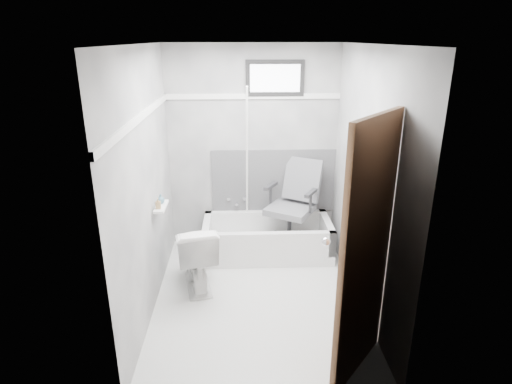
{
  "coord_description": "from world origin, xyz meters",
  "views": [
    {
      "loc": [
        -0.16,
        -3.65,
        2.45
      ],
      "look_at": [
        0.0,
        0.35,
        1.0
      ],
      "focal_mm": 30.0,
      "sensor_mm": 36.0,
      "label": 1
    }
  ],
  "objects_px": {
    "door": "(417,276)",
    "soap_bottle_b": "(161,199)",
    "office_chair": "(290,204)",
    "toilet": "(196,255)",
    "soap_bottle_a": "(158,203)",
    "bathtub": "(267,238)"
  },
  "relations": [
    {
      "from": "toilet",
      "to": "soap_bottle_b",
      "type": "xyz_separation_m",
      "value": [
        -0.32,
        0.05,
        0.61
      ]
    },
    {
      "from": "bathtub",
      "to": "office_chair",
      "type": "relative_size",
      "value": 1.5
    },
    {
      "from": "office_chair",
      "to": "soap_bottle_b",
      "type": "distance_m",
      "value": 1.56
    },
    {
      "from": "office_chair",
      "to": "door",
      "type": "xyz_separation_m",
      "value": [
        0.56,
        -2.26,
        0.38
      ]
    },
    {
      "from": "toilet",
      "to": "soap_bottle_a",
      "type": "bearing_deg",
      "value": 4.59
    },
    {
      "from": "door",
      "to": "office_chair",
      "type": "bearing_deg",
      "value": 103.86
    },
    {
      "from": "bathtub",
      "to": "office_chair",
      "type": "height_order",
      "value": "office_chair"
    },
    {
      "from": "door",
      "to": "soap_bottle_b",
      "type": "bearing_deg",
      "value": 140.44
    },
    {
      "from": "door",
      "to": "soap_bottle_b",
      "type": "height_order",
      "value": "door"
    },
    {
      "from": "office_chair",
      "to": "soap_bottle_a",
      "type": "xyz_separation_m",
      "value": [
        -1.36,
        -0.81,
        0.35
      ]
    },
    {
      "from": "bathtub",
      "to": "door",
      "type": "height_order",
      "value": "door"
    },
    {
      "from": "bathtub",
      "to": "door",
      "type": "xyz_separation_m",
      "value": [
        0.83,
        -2.21,
        0.79
      ]
    },
    {
      "from": "door",
      "to": "soap_bottle_a",
      "type": "relative_size",
      "value": 19.32
    },
    {
      "from": "office_chair",
      "to": "soap_bottle_a",
      "type": "height_order",
      "value": "office_chair"
    },
    {
      "from": "bathtub",
      "to": "soap_bottle_b",
      "type": "height_order",
      "value": "soap_bottle_b"
    },
    {
      "from": "toilet",
      "to": "soap_bottle_a",
      "type": "relative_size",
      "value": 6.95
    },
    {
      "from": "soap_bottle_b",
      "to": "soap_bottle_a",
      "type": "bearing_deg",
      "value": -90.0
    },
    {
      "from": "office_chair",
      "to": "soap_bottle_b",
      "type": "bearing_deg",
      "value": -122.99
    },
    {
      "from": "office_chair",
      "to": "soap_bottle_a",
      "type": "distance_m",
      "value": 1.62
    },
    {
      "from": "toilet",
      "to": "door",
      "type": "height_order",
      "value": "door"
    },
    {
      "from": "bathtub",
      "to": "soap_bottle_b",
      "type": "distance_m",
      "value": 1.47
    },
    {
      "from": "bathtub",
      "to": "soap_bottle_b",
      "type": "relative_size",
      "value": 15.54
    }
  ]
}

